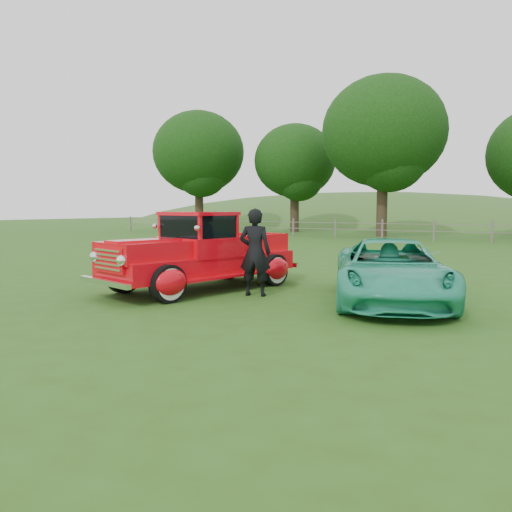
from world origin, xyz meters
The scene contains 9 objects.
ground centered at (0.00, 0.00, 0.00)m, with size 140.00×140.00×0.00m, color #2C5015.
distant_hills centered at (-4.08, 59.46, -4.55)m, with size 116.00×60.00×18.00m.
fence_line centered at (0.00, 22.00, 0.60)m, with size 48.00×0.12×1.20m.
tree_far_west centered at (-20.00, 26.00, 6.49)m, with size 7.60×7.60×9.93m.
tree_mid_west centered at (-12.00, 28.00, 5.55)m, with size 6.40×6.40×8.46m.
tree_near_west centered at (-4.00, 25.00, 6.80)m, with size 8.00×8.00×10.42m.
red_pickup centered at (-0.81, 1.54, 0.80)m, with size 3.01×5.25×1.78m.
teal_sedan centered at (3.38, 2.24, 0.63)m, with size 2.08×4.51×1.25m, color #2AAB84.
man centered at (0.70, 1.47, 0.93)m, with size 0.68×0.44×1.86m, color black.
Camera 1 is at (6.22, -7.46, 1.86)m, focal length 35.00 mm.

